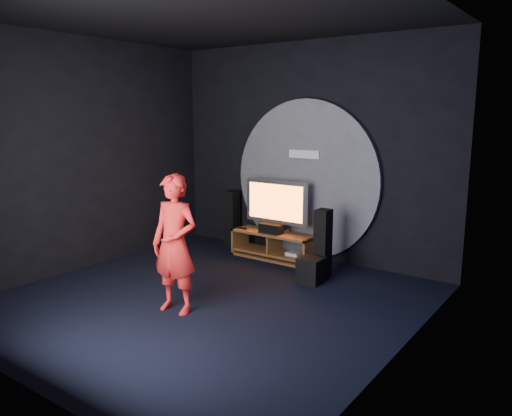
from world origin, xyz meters
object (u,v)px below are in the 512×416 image
(subwoofer, at_px, (311,270))
(tower_speaker_left, at_px, (232,218))
(tv, at_px, (276,204))
(tower_speaker_right, at_px, (323,243))
(media_console, at_px, (274,247))
(player, at_px, (175,244))

(subwoofer, bearing_deg, tower_speaker_left, 156.75)
(tv, relative_size, tower_speaker_left, 1.14)
(tv, bearing_deg, subwoofer, -34.16)
(tower_speaker_left, xyz_separation_m, tower_speaker_right, (2.16, -0.60, 0.00))
(media_console, xyz_separation_m, player, (0.27, -2.53, 0.65))
(player, bearing_deg, tv, 88.38)
(subwoofer, bearing_deg, tv, 145.84)
(tower_speaker_right, relative_size, subwoofer, 2.78)
(subwoofer, distance_m, player, 2.14)
(tower_speaker_right, bearing_deg, player, -110.38)
(tower_speaker_right, bearing_deg, subwoofer, -89.62)
(tower_speaker_right, distance_m, subwoofer, 0.46)
(media_console, distance_m, subwoofer, 1.27)
(tv, relative_size, subwoofer, 3.17)
(player, bearing_deg, subwoofer, 58.70)
(tower_speaker_left, height_order, player, player)
(tower_speaker_right, height_order, subwoofer, tower_speaker_right)
(tower_speaker_left, distance_m, subwoofer, 2.38)
(tower_speaker_left, distance_m, player, 3.12)
(tower_speaker_right, relative_size, player, 0.60)
(media_console, xyz_separation_m, tower_speaker_left, (-1.08, 0.26, 0.31))
(tv, bearing_deg, tower_speaker_right, -20.49)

